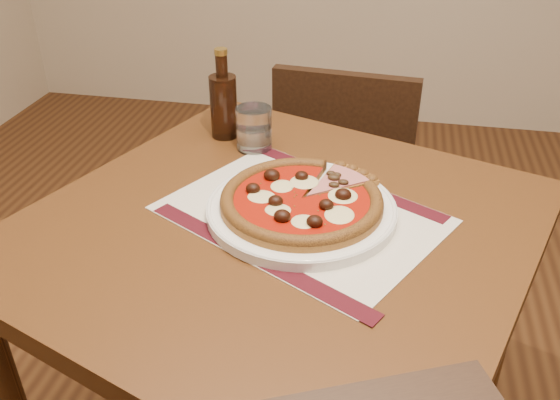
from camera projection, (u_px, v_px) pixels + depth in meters
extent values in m
cube|color=#5E3316|center=(278.00, 231.00, 1.01)|extent=(1.03, 1.03, 0.04)
cylinder|color=#5E3316|center=(237.00, 244.00, 1.62)|extent=(0.05, 0.05, 0.71)
cylinder|color=#5E3316|center=(496.00, 342.00, 1.31)|extent=(0.05, 0.05, 0.71)
cube|color=black|center=(349.00, 184.00, 1.84)|extent=(0.41, 0.41, 0.04)
cylinder|color=black|center=(401.00, 219.00, 2.04)|extent=(0.03, 0.03, 0.37)
cylinder|color=black|center=(309.00, 205.00, 2.11)|extent=(0.03, 0.03, 0.37)
cylinder|color=black|center=(388.00, 276.00, 1.77)|extent=(0.03, 0.03, 0.37)
cylinder|color=black|center=(284.00, 257.00, 1.85)|extent=(0.03, 0.03, 0.37)
cube|color=black|center=(342.00, 144.00, 1.58)|extent=(0.38, 0.07, 0.40)
cube|color=beige|center=(301.00, 214.00, 1.02)|extent=(0.54, 0.49, 0.00)
cylinder|color=white|center=(301.00, 209.00, 1.01)|extent=(0.32, 0.32, 0.02)
cylinder|color=olive|center=(301.00, 202.00, 1.00)|extent=(0.28, 0.28, 0.01)
torus|color=brown|center=(302.00, 199.00, 1.00)|extent=(0.28, 0.28, 0.02)
cylinder|color=#A01607|center=(302.00, 198.00, 1.00)|extent=(0.23, 0.23, 0.00)
ellipsoid|color=#FFF5AB|center=(304.00, 182.00, 1.04)|extent=(0.05, 0.04, 0.01)
ellipsoid|color=#FFF5AB|center=(272.00, 178.00, 1.05)|extent=(0.05, 0.04, 0.01)
ellipsoid|color=#FFF5AB|center=(272.00, 195.00, 1.00)|extent=(0.05, 0.04, 0.01)
ellipsoid|color=#FFF5AB|center=(267.00, 214.00, 0.95)|extent=(0.05, 0.04, 0.01)
ellipsoid|color=#FFF5AB|center=(303.00, 212.00, 0.96)|extent=(0.05, 0.04, 0.01)
ellipsoid|color=#FFF5AB|center=(340.00, 213.00, 0.95)|extent=(0.05, 0.04, 0.01)
ellipsoid|color=#FFF5AB|center=(331.00, 195.00, 1.00)|extent=(0.05, 0.04, 0.01)
ellipsoid|color=black|center=(302.00, 173.00, 1.04)|extent=(0.03, 0.02, 0.02)
ellipsoid|color=black|center=(270.00, 169.00, 1.05)|extent=(0.03, 0.02, 0.02)
ellipsoid|color=black|center=(267.00, 186.00, 1.00)|extent=(0.03, 0.02, 0.02)
ellipsoid|color=black|center=(252.00, 202.00, 0.96)|extent=(0.03, 0.02, 0.02)
ellipsoid|color=black|center=(286.00, 207.00, 0.95)|extent=(0.03, 0.02, 0.02)
ellipsoid|color=black|center=(316.00, 219.00, 0.92)|extent=(0.03, 0.02, 0.02)
ellipsoid|color=black|center=(331.00, 202.00, 0.96)|extent=(0.03, 0.02, 0.02)
ellipsoid|color=black|center=(355.00, 190.00, 0.99)|extent=(0.03, 0.02, 0.02)
ellipsoid|color=#342112|center=(331.00, 185.00, 1.03)|extent=(0.02, 0.01, 0.01)
ellipsoid|color=#342112|center=(346.00, 178.00, 1.05)|extent=(0.02, 0.01, 0.01)
ellipsoid|color=#342112|center=(327.00, 183.00, 1.03)|extent=(0.02, 0.01, 0.01)
ellipsoid|color=#342112|center=(340.00, 174.00, 1.06)|extent=(0.02, 0.01, 0.01)
ellipsoid|color=#342112|center=(323.00, 182.00, 1.04)|extent=(0.02, 0.01, 0.01)
ellipsoid|color=#342112|center=(332.00, 172.00, 1.07)|extent=(0.02, 0.01, 0.01)
cylinder|color=white|center=(254.00, 129.00, 1.21)|extent=(0.10, 0.10, 0.09)
cylinder|color=black|center=(224.00, 107.00, 1.25)|extent=(0.06, 0.06, 0.13)
cylinder|color=black|center=(222.00, 68.00, 1.21)|extent=(0.02, 0.02, 0.06)
cylinder|color=olive|center=(221.00, 52.00, 1.19)|extent=(0.03, 0.03, 0.01)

